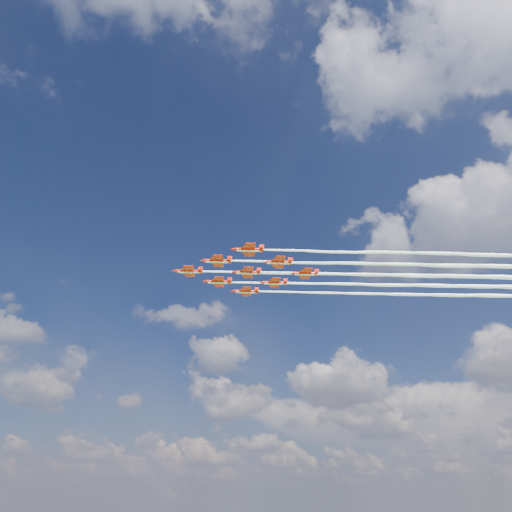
% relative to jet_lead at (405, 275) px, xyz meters
% --- Properties ---
extents(jet_lead, '(105.09, 96.03, 2.38)m').
position_rel_jet_lead_xyz_m(jet_lead, '(0.00, 0.00, 0.00)').
color(jet_lead, red).
extents(jet_row2_port, '(105.09, 96.03, 2.38)m').
position_rel_jet_lead_xyz_m(jet_row2_port, '(11.73, 0.51, 0.00)').
color(jet_row2_port, red).
extents(jet_row2_starb, '(105.09, 96.03, 2.38)m').
position_rel_jet_lead_xyz_m(jet_row2_starb, '(1.58, 11.63, 0.00)').
color(jet_row2_starb, red).
extents(jet_row3_port, '(105.09, 96.03, 2.38)m').
position_rel_jet_lead_xyz_m(jet_row3_port, '(23.46, 1.01, 0.00)').
color(jet_row3_port, red).
extents(jet_row3_centre, '(105.09, 96.03, 2.38)m').
position_rel_jet_lead_xyz_m(jet_row3_centre, '(13.31, 12.14, 0.00)').
color(jet_row3_centre, red).
extents(jet_row3_starb, '(105.09, 96.03, 2.38)m').
position_rel_jet_lead_xyz_m(jet_row3_starb, '(3.16, 23.27, 0.00)').
color(jet_row3_starb, red).
extents(jet_row4_port, '(105.09, 96.03, 2.38)m').
position_rel_jet_lead_xyz_m(jet_row4_port, '(25.03, 12.64, 0.00)').
color(jet_row4_port, red).
extents(jet_row4_starb, '(105.09, 96.03, 2.38)m').
position_rel_jet_lead_xyz_m(jet_row4_starb, '(14.88, 23.77, 0.00)').
color(jet_row4_starb, red).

